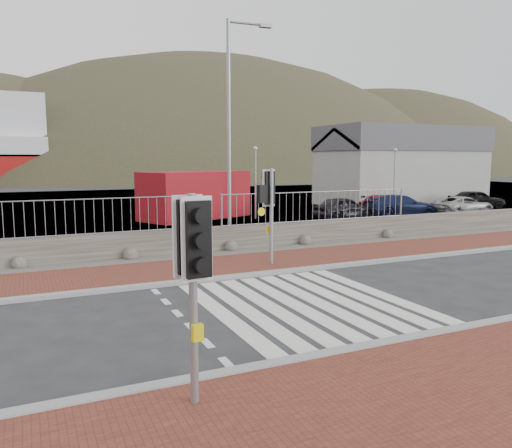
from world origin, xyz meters
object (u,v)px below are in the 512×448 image
traffic_signal_far (270,196)px  car_d (462,206)px  traffic_signal_near (192,256)px  car_b (386,205)px  car_c (400,206)px  streetlight (232,121)px  car_e (476,199)px  car_a (343,208)px  shipping_container (196,195)px

traffic_signal_far → car_d: bearing=-164.2°
traffic_signal_near → car_b: bearing=39.2°
car_c → car_d: (4.11, -0.86, -0.08)m
streetlight → traffic_signal_far: bearing=-91.2°
car_b → car_e: size_ratio=0.97×
traffic_signal_far → car_c: traffic_signal_far is taller
traffic_signal_far → car_d: size_ratio=0.76×
car_a → car_d: 7.98m
car_d → car_e: size_ratio=1.08×
traffic_signal_far → car_e: (21.28, 10.80, -1.60)m
traffic_signal_near → car_a: size_ratio=0.78×
streetlight → car_a: streetlight is taller
car_a → car_e: size_ratio=0.99×
streetlight → car_c: (12.89, 5.21, -4.19)m
shipping_container → car_e: 19.57m
car_d → shipping_container: bearing=68.1°
traffic_signal_far → shipping_container: (1.92, 13.59, -0.90)m
traffic_signal_far → car_e: size_ratio=0.81×
traffic_signal_far → streetlight: (0.37, 4.04, 2.59)m
shipping_container → car_c: size_ratio=1.44×
car_a → car_b: size_ratio=1.02×
streetlight → shipping_container: (1.55, 9.54, -3.49)m
car_c → car_e: (8.01, 1.55, -0.01)m
streetlight → car_a: bearing=35.9°
car_a → car_c: bearing=-104.1°
car_d → car_a: bearing=77.3°
car_b → car_d: 4.67m
car_b → traffic_signal_near: bearing=122.4°
shipping_container → car_a: 8.55m
streetlight → car_d: size_ratio=2.09×
traffic_signal_near → traffic_signal_far: traffic_signal_far is taller
car_d → traffic_signal_far: bearing=112.5°
streetlight → car_d: (17.00, 4.36, -4.27)m
traffic_signal_near → shipping_container: 22.45m
car_d → car_c: bearing=74.9°
traffic_signal_far → car_b: 16.82m
streetlight → shipping_container: streetlight is taller
car_b → car_a: bearing=87.7°
streetlight → car_a: size_ratio=2.29×
streetlight → car_c: streetlight is taller
traffic_signal_near → car_c: traffic_signal_near is taller
car_a → car_e: (11.77, 1.10, 0.01)m
car_b → car_e: (8.14, 0.43, 0.04)m
streetlight → car_d: bearing=18.4°
traffic_signal_far → car_a: traffic_signal_far is taller
shipping_container → traffic_signal_near: bearing=-132.3°
traffic_signal_near → car_b: traffic_signal_near is taller
car_b → car_c: size_ratio=0.82×
car_c → car_d: bearing=-93.2°
traffic_signal_near → car_e: traffic_signal_near is taller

